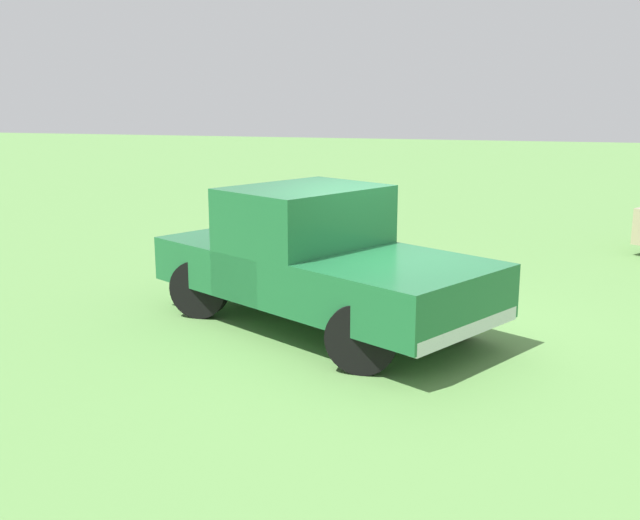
% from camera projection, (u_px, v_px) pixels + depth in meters
% --- Properties ---
extents(ground_plane, '(80.00, 80.00, 0.00)m').
position_uv_depth(ground_plane, '(385.00, 330.00, 9.69)').
color(ground_plane, '#5B8C47').
extents(pickup_truck, '(4.99, 4.01, 1.82)m').
position_uv_depth(pickup_truck, '(314.00, 255.00, 9.68)').
color(pickup_truck, black).
rests_on(pickup_truck, ground_plane).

